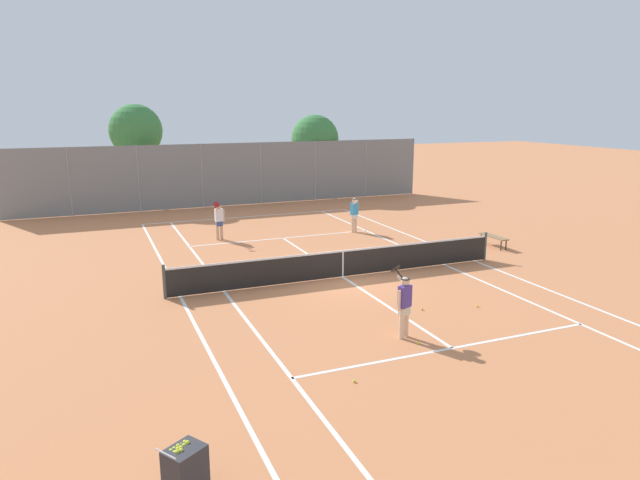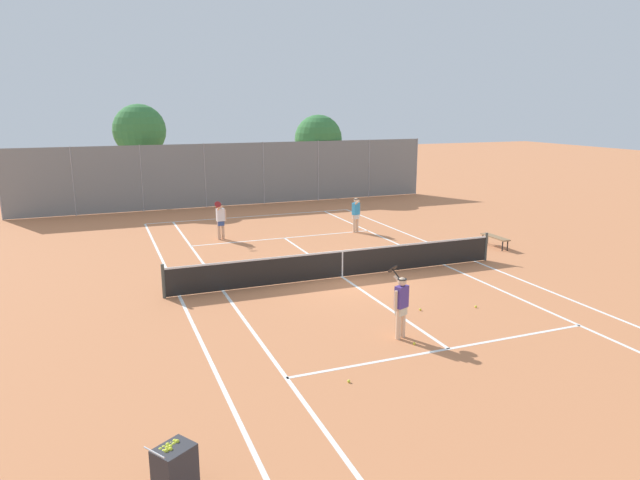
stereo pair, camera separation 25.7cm
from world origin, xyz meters
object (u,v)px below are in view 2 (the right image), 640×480
tennis_net (342,263)px  loose_tennis_ball_1 (239,265)px  ball_cart (175,466)px  loose_tennis_ball_4 (414,343)px  tree_behind_left (141,132)px  player_far_left (221,219)px  player_near_side (401,303)px  loose_tennis_ball_5 (298,263)px  loose_tennis_ball_0 (476,307)px  loose_tennis_ball_2 (349,381)px  player_far_right (356,213)px  tree_behind_right (319,140)px  courtside_bench (495,238)px  loose_tennis_ball_3 (420,309)px

tennis_net → loose_tennis_ball_1: 4.00m
ball_cart → loose_tennis_ball_4: size_ratio=14.58×
tennis_net → tree_behind_left: 19.11m
loose_tennis_ball_4 → player_far_left: bearing=98.8°
player_near_side → loose_tennis_ball_5: size_ratio=26.88×
ball_cart → loose_tennis_ball_0: size_ratio=14.58×
tree_behind_left → player_near_side: bearing=-79.9°
player_near_side → loose_tennis_ball_2: (-2.20, -1.72, -0.89)m
player_far_left → player_far_right: size_ratio=1.11×
tree_behind_right → loose_tennis_ball_0: bearing=-99.3°
loose_tennis_ball_2 → courtside_bench: 13.65m
loose_tennis_ball_1 → loose_tennis_ball_2: size_ratio=1.00×
loose_tennis_ball_0 → loose_tennis_ball_3: bearing=166.6°
player_far_right → tree_behind_left: 14.80m
player_far_right → loose_tennis_ball_5: (-4.36, -4.22, -0.88)m
player_near_side → loose_tennis_ball_3: bearing=44.9°
tennis_net → loose_tennis_ball_5: (-0.87, 2.14, -0.48)m
ball_cart → loose_tennis_ball_5: (6.01, 11.61, -0.50)m
tennis_net → player_far_left: bearing=110.4°
loose_tennis_ball_5 → tree_behind_left: size_ratio=0.01×
loose_tennis_ball_2 → tree_behind_left: bearing=94.5°
loose_tennis_ball_4 → loose_tennis_ball_2: bearing=-152.5°
loose_tennis_ball_0 → loose_tennis_ball_5: same height
loose_tennis_ball_0 → player_near_side: bearing=-160.3°
loose_tennis_ball_1 → loose_tennis_ball_5: same height
loose_tennis_ball_1 → loose_tennis_ball_5: bearing=-12.9°
tennis_net → loose_tennis_ball_4: (-0.65, -5.87, -0.48)m
loose_tennis_ball_4 → tree_behind_left: bearing=100.1°
loose_tennis_ball_2 → loose_tennis_ball_4: bearing=27.5°
player_near_side → loose_tennis_ball_5: (-0.11, 7.50, -0.89)m
player_near_side → player_far_right: (4.25, 11.73, -0.02)m
player_far_right → loose_tennis_ball_0: (-1.10, -10.60, -0.88)m
ball_cart → courtside_bench: 18.19m
loose_tennis_ball_3 → loose_tennis_ball_5: same height
tennis_net → player_far_right: player_far_right is taller
loose_tennis_ball_2 → tree_behind_right: 26.11m
player_near_side → tree_behind_left: size_ratio=0.30×
tennis_net → tree_behind_left: size_ratio=2.05×
loose_tennis_ball_4 → tennis_net: bearing=83.7°
ball_cart → loose_tennis_ball_3: 9.50m
player_far_right → loose_tennis_ball_4: 12.95m
player_near_side → player_far_left: size_ratio=1.00×
loose_tennis_ball_1 → loose_tennis_ball_5: 2.16m
loose_tennis_ball_0 → courtside_bench: 7.79m
player_far_left → loose_tennis_ball_4: player_far_left is taller
ball_cart → loose_tennis_ball_3: size_ratio=14.58×
tennis_net → loose_tennis_ball_2: (-2.96, -7.08, -0.48)m
tennis_net → loose_tennis_ball_0: size_ratio=181.82×
ball_cart → player_far_left: player_far_left is taller
loose_tennis_ball_2 → player_far_left: bearing=88.8°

